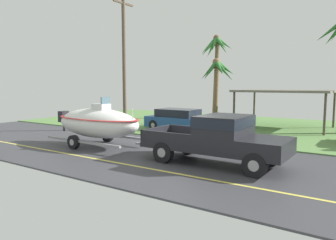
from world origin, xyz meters
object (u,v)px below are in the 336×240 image
(palm_tree_near_right, at_px, (216,54))
(parked_sedan_near, at_px, (180,120))
(utility_pole, at_px, (124,61))
(carport_awning, at_px, (285,92))
(boat_on_trailer, at_px, (98,123))
(palm_tree_far_left, at_px, (217,75))
(pickup_truck_towing, at_px, (223,137))

(palm_tree_near_right, bearing_deg, parked_sedan_near, -80.29)
(palm_tree_near_right, bearing_deg, utility_pole, -100.48)
(parked_sedan_near, bearing_deg, utility_pole, -150.86)
(carport_awning, relative_size, palm_tree_near_right, 0.84)
(boat_on_trailer, xyz_separation_m, utility_pole, (-2.71, 5.02, 3.34))
(palm_tree_near_right, height_order, palm_tree_far_left, palm_tree_near_right)
(pickup_truck_towing, distance_m, utility_pole, 11.04)
(pickup_truck_towing, height_order, carport_awning, carport_awning)
(parked_sedan_near, bearing_deg, boat_on_trailer, -93.83)
(boat_on_trailer, relative_size, parked_sedan_near, 1.29)
(pickup_truck_towing, relative_size, carport_awning, 0.94)
(pickup_truck_towing, relative_size, boat_on_trailer, 0.95)
(carport_awning, distance_m, utility_pole, 10.81)
(parked_sedan_near, relative_size, carport_awning, 0.77)
(palm_tree_far_left, bearing_deg, pickup_truck_towing, -63.52)
(parked_sedan_near, bearing_deg, pickup_truck_towing, -48.32)
(boat_on_trailer, height_order, palm_tree_far_left, palm_tree_far_left)
(carport_awning, bearing_deg, parked_sedan_near, -139.53)
(palm_tree_near_right, xyz_separation_m, palm_tree_far_left, (2.12, -4.15, -1.93))
(carport_awning, bearing_deg, pickup_truck_towing, -86.60)
(carport_awning, distance_m, palm_tree_near_right, 8.15)
(carport_awning, height_order, palm_tree_far_left, palm_tree_far_left)
(parked_sedan_near, xyz_separation_m, utility_pole, (-3.16, -1.76, 3.81))
(utility_pole, bearing_deg, palm_tree_far_left, 54.91)
(parked_sedan_near, height_order, palm_tree_far_left, palm_tree_far_left)
(pickup_truck_towing, distance_m, palm_tree_far_left, 12.13)
(carport_awning, bearing_deg, palm_tree_far_left, -170.69)
(parked_sedan_near, relative_size, utility_pole, 0.53)
(pickup_truck_towing, bearing_deg, palm_tree_far_left, 116.48)
(boat_on_trailer, height_order, parked_sedan_near, boat_on_trailer)
(palm_tree_far_left, height_order, utility_pole, utility_pole)
(boat_on_trailer, relative_size, palm_tree_near_right, 0.83)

